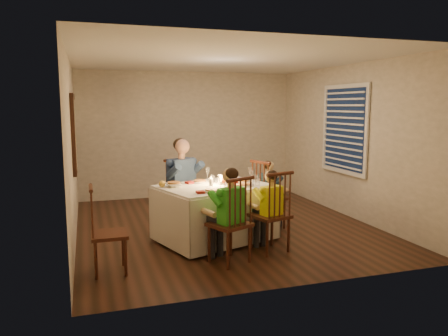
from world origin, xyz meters
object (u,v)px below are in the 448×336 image
object	(u,v)px
child_yellow	(269,251)
child_teal	(268,228)
dining_table	(215,201)
adult	(183,227)
serving_bowl	(174,185)
chair_near_left	(229,262)
chair_near_right	(269,251)
chair_adult	(183,227)
child_green	(229,262)
chair_extra	(111,272)
chair_end	(268,228)

from	to	relation	value
child_yellow	child_teal	distance (m)	1.10
dining_table	adult	xyz separation A→B (m)	(-0.29, 0.79, -0.57)
dining_table	serving_bowl	bearing A→B (deg)	155.81
chair_near_left	chair_near_right	distance (m)	0.68
child_teal	serving_bowl	xyz separation A→B (m)	(-1.55, -0.28, 0.82)
chair_adult	chair_near_right	distance (m)	1.70
dining_table	child_green	size ratio (longest dim) A/B	1.52
chair_near_left	serving_bowl	bearing A→B (deg)	-88.05
chair_near_right	adult	world-z (taller)	adult
chair_extra	child_yellow	size ratio (longest dim) A/B	0.94
chair_near_right	child_teal	distance (m)	1.10
serving_bowl	dining_table	bearing A→B (deg)	-5.80
adult	child_yellow	distance (m)	1.70
dining_table	adult	size ratio (longest dim) A/B	1.27
chair_end	chair_adult	bearing A→B (deg)	48.36
chair_near_left	serving_bowl	xyz separation A→B (m)	(-0.49, 0.98, 0.82)
child_green	child_teal	xyz separation A→B (m)	(1.06, 1.26, 0.00)
chair_end	serving_bowl	size ratio (longest dim) A/B	4.88
chair_extra	adult	size ratio (longest dim) A/B	0.73
chair_near_right	chair_extra	world-z (taller)	chair_near_right
chair_near_left	adult	bearing A→B (deg)	-107.63
chair_near_right	child_green	world-z (taller)	child_green
chair_end	child_teal	size ratio (longest dim) A/B	1.01
adult	child_yellow	size ratio (longest dim) A/B	1.29
chair_extra	serving_bowl	xyz separation A→B (m)	(0.92, 0.88, 0.82)
chair_near_left	child_green	xyz separation A→B (m)	(-0.00, 0.00, 0.00)
child_yellow	serving_bowl	distance (m)	1.58
dining_table	child_teal	world-z (taller)	dining_table
child_green	child_yellow	size ratio (longest dim) A/B	1.08
chair_near_left	chair_extra	distance (m)	1.41
chair_near_left	child_teal	xyz separation A→B (m)	(1.06, 1.26, 0.00)
chair_adult	chair_extra	size ratio (longest dim) A/B	1.06
adult	chair_near_right	bearing A→B (deg)	-84.32
child_yellow	adult	bearing A→B (deg)	-76.18
child_green	adult	bearing A→B (deg)	-107.63
chair_extra	chair_end	bearing A→B (deg)	-64.92
chair_near_left	child_yellow	bearing A→B (deg)	176.18
chair_extra	child_teal	world-z (taller)	child_teal
chair_end	child_yellow	distance (m)	1.10
child_teal	chair_near_right	bearing A→B (deg)	135.62
serving_bowl	chair_end	bearing A→B (deg)	10.15
child_green	serving_bowl	world-z (taller)	serving_bowl
dining_table	chair_near_left	distance (m)	1.09
chair_adult	child_yellow	bearing A→B (deg)	-84.32
chair_extra	chair_adult	bearing A→B (deg)	-36.78
adult	child_yellow	bearing A→B (deg)	-84.32
chair_end	child_yellow	size ratio (longest dim) A/B	1.00
chair_end	serving_bowl	distance (m)	1.77
dining_table	serving_bowl	distance (m)	0.63
dining_table	chair_end	xyz separation A→B (m)	(0.97, 0.34, -0.57)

